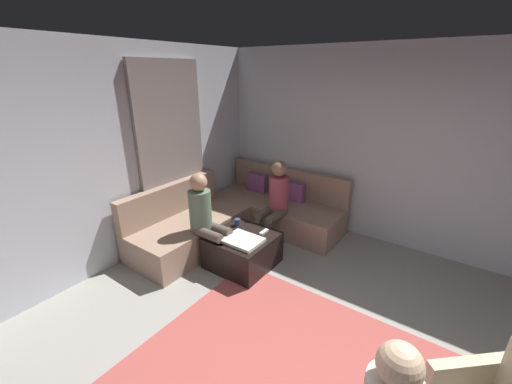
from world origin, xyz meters
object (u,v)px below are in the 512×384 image
object	(u,v)px
game_remote	(264,232)
person_on_couch_side	(206,217)
coffee_mug	(237,222)
ottoman	(243,250)
person_on_couch_back	(275,200)
sectional_couch	(241,216)

from	to	relation	value
game_remote	person_on_couch_side	bearing A→B (deg)	-142.76
coffee_mug	person_on_couch_side	world-z (taller)	person_on_couch_side
ottoman	coffee_mug	bearing A→B (deg)	140.71
game_remote	person_on_couch_side	size ratio (longest dim) A/B	0.12
ottoman	coffee_mug	xyz separation A→B (m)	(-0.22, 0.18, 0.26)
person_on_couch_back	coffee_mug	bearing A→B (deg)	66.49
sectional_couch	coffee_mug	distance (m)	0.62
ottoman	person_on_couch_side	xyz separation A→B (m)	(-0.40, -0.22, 0.45)
sectional_couch	coffee_mug	world-z (taller)	sectional_couch
coffee_mug	person_on_couch_back	size ratio (longest dim) A/B	0.08
sectional_couch	ottoman	xyz separation A→B (m)	(0.54, -0.68, -0.07)
ottoman	person_on_couch_side	bearing A→B (deg)	-151.20
coffee_mug	person_on_couch_back	bearing A→B (deg)	66.49
sectional_couch	person_on_couch_back	world-z (taller)	person_on_couch_back
ottoman	person_on_couch_side	size ratio (longest dim) A/B	0.63
sectional_couch	ottoman	world-z (taller)	sectional_couch
coffee_mug	game_remote	distance (m)	0.40
game_remote	person_on_couch_back	distance (m)	0.58
sectional_couch	person_on_couch_side	distance (m)	0.98
person_on_couch_back	person_on_couch_side	distance (m)	1.03
sectional_couch	person_on_couch_back	bearing A→B (deg)	5.59
person_on_couch_back	person_on_couch_side	size ratio (longest dim) A/B	1.00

